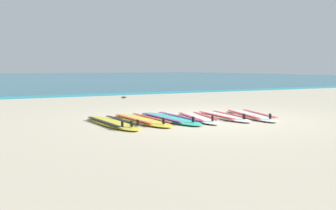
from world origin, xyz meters
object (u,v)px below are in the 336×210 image
(surfboard_2, at_px, (169,118))
(surfboard_4, at_px, (223,116))
(surfboard_3, at_px, (198,118))
(surfboard_1, at_px, (142,120))
(surfboard_0, at_px, (113,123))
(surfboard_5, at_px, (251,115))

(surfboard_2, height_order, surfboard_4, same)
(surfboard_4, bearing_deg, surfboard_3, 177.39)
(surfboard_1, distance_m, surfboard_4, 1.91)
(surfboard_0, bearing_deg, surfboard_1, 8.41)
(surfboard_1, bearing_deg, surfboard_4, -8.50)
(surfboard_1, height_order, surfboard_3, same)
(surfboard_1, height_order, surfboard_2, same)
(surfboard_3, xyz_separation_m, surfboard_4, (0.65, -0.03, -0.00))
(surfboard_0, xyz_separation_m, surfboard_5, (3.26, -0.32, -0.00))
(surfboard_1, relative_size, surfboard_3, 1.13)
(surfboard_2, bearing_deg, surfboard_3, -19.80)
(surfboard_4, height_order, surfboard_5, same)
(surfboard_2, bearing_deg, surfboard_5, -11.32)
(surfboard_2, bearing_deg, surfboard_4, -11.10)
(surfboard_3, height_order, surfboard_4, same)
(surfboard_1, bearing_deg, surfboard_2, -3.32)
(surfboard_5, bearing_deg, surfboard_2, 168.68)
(surfboard_0, distance_m, surfboard_4, 2.58)
(surfboard_1, bearing_deg, surfboard_5, -9.36)
(surfboard_3, height_order, surfboard_5, same)
(surfboard_2, bearing_deg, surfboard_1, 176.68)
(surfboard_3, distance_m, surfboard_4, 0.65)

